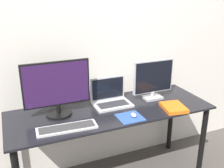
{
  "coord_description": "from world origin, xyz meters",
  "views": [
    {
      "loc": [
        -0.79,
        -1.58,
        1.73
      ],
      "look_at": [
        0.01,
        0.33,
        0.98
      ],
      "focal_mm": 42.0,
      "sensor_mm": 36.0,
      "label": 1
    }
  ],
  "objects_px": {
    "monitor_left": "(57,88)",
    "keyboard": "(67,128)",
    "book": "(174,107)",
    "laptop": "(110,98)",
    "monitor_right": "(153,79)",
    "mouse": "(134,115)"
  },
  "relations": [
    {
      "from": "keyboard",
      "to": "book",
      "type": "relative_size",
      "value": 1.8
    },
    {
      "from": "keyboard",
      "to": "book",
      "type": "distance_m",
      "value": 0.93
    },
    {
      "from": "laptop",
      "to": "mouse",
      "type": "distance_m",
      "value": 0.33
    },
    {
      "from": "mouse",
      "to": "monitor_right",
      "type": "bearing_deg",
      "value": 39.21
    },
    {
      "from": "laptop",
      "to": "monitor_left",
      "type": "bearing_deg",
      "value": -174.76
    },
    {
      "from": "monitor_left",
      "to": "book",
      "type": "distance_m",
      "value": 1.0
    },
    {
      "from": "mouse",
      "to": "book",
      "type": "bearing_deg",
      "value": 0.51
    },
    {
      "from": "book",
      "to": "monitor_right",
      "type": "bearing_deg",
      "value": 99.69
    },
    {
      "from": "monitor_left",
      "to": "keyboard",
      "type": "height_order",
      "value": "monitor_left"
    },
    {
      "from": "monitor_left",
      "to": "book",
      "type": "height_order",
      "value": "monitor_left"
    },
    {
      "from": "book",
      "to": "laptop",
      "type": "bearing_deg",
      "value": 145.11
    },
    {
      "from": "monitor_left",
      "to": "keyboard",
      "type": "distance_m",
      "value": 0.34
    },
    {
      "from": "monitor_right",
      "to": "book",
      "type": "bearing_deg",
      "value": -80.31
    },
    {
      "from": "mouse",
      "to": "book",
      "type": "relative_size",
      "value": 0.24
    },
    {
      "from": "monitor_left",
      "to": "mouse",
      "type": "bearing_deg",
      "value": -27.01
    },
    {
      "from": "monitor_left",
      "to": "monitor_right",
      "type": "relative_size",
      "value": 1.34
    },
    {
      "from": "monitor_left",
      "to": "monitor_right",
      "type": "distance_m",
      "value": 0.89
    },
    {
      "from": "monitor_left",
      "to": "monitor_right",
      "type": "height_order",
      "value": "monitor_left"
    },
    {
      "from": "keyboard",
      "to": "mouse",
      "type": "bearing_deg",
      "value": -2.26
    },
    {
      "from": "keyboard",
      "to": "mouse",
      "type": "xyz_separation_m",
      "value": [
        0.54,
        -0.02,
        0.01
      ]
    },
    {
      "from": "laptop",
      "to": "keyboard",
      "type": "distance_m",
      "value": 0.56
    },
    {
      "from": "keyboard",
      "to": "laptop",
      "type": "bearing_deg",
      "value": 32.53
    }
  ]
}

